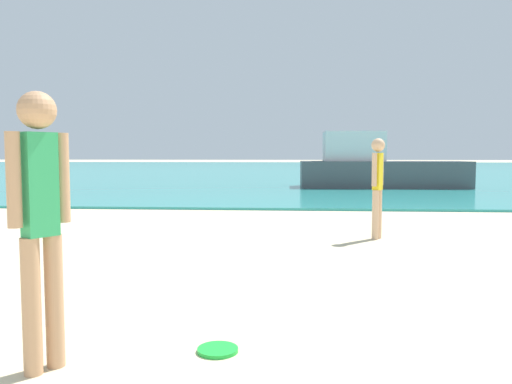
% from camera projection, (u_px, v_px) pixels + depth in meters
% --- Properties ---
extents(water, '(160.00, 60.00, 0.06)m').
position_uv_depth(water, '(292.00, 169.00, 41.44)').
color(water, teal).
rests_on(water, ground).
extents(person_standing, '(0.25, 0.33, 1.66)m').
position_uv_depth(person_standing, '(40.00, 214.00, 3.01)').
color(person_standing, tan).
rests_on(person_standing, ground).
extents(frisbee, '(0.27, 0.27, 0.03)m').
position_uv_depth(frisbee, '(218.00, 350.00, 3.36)').
color(frisbee, green).
rests_on(frisbee, ground).
extents(person_distant, '(0.21, 0.31, 1.53)m').
position_uv_depth(person_distant, '(378.00, 182.00, 7.73)').
color(person_distant, '#DDAD84').
rests_on(person_distant, ground).
extents(boat_near, '(5.99, 2.01, 2.03)m').
position_uv_depth(boat_near, '(376.00, 168.00, 18.69)').
color(boat_near, '#4C4C51').
rests_on(boat_near, water).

